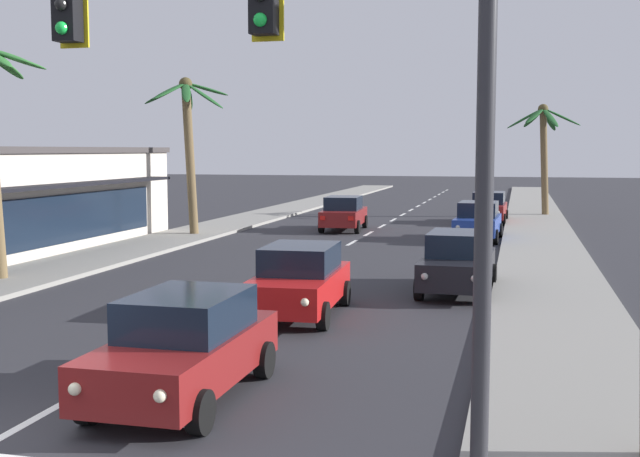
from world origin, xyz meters
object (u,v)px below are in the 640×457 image
object	(u,v)px
sedan_third_in_queue	(300,280)
sedan_parked_mid_kerb	(458,262)
sedan_parked_nearest_kerb	(478,221)
traffic_signal_mast	(195,48)
sedan_lead_at_stop_bar	(185,346)
sedan_oncoming_far	(344,213)
sedan_parked_far_kerb	(489,207)
palm_left_third	(188,129)
palm_right_farthest	(543,140)

from	to	relation	value
sedan_third_in_queue	sedan_parked_mid_kerb	bearing A→B (deg)	49.50
sedan_third_in_queue	sedan_parked_mid_kerb	size ratio (longest dim) A/B	1.01
sedan_third_in_queue	sedan_parked_nearest_kerb	xyz separation A→B (m)	(3.32, 17.18, 0.00)
traffic_signal_mast	sedan_lead_at_stop_bar	world-z (taller)	traffic_signal_mast
sedan_third_in_queue	sedan_oncoming_far	size ratio (longest dim) A/B	1.00
sedan_lead_at_stop_bar	sedan_third_in_queue	distance (m)	6.57
sedan_third_in_queue	sedan_oncoming_far	world-z (taller)	same
sedan_lead_at_stop_bar	sedan_parked_nearest_kerb	xyz separation A→B (m)	(3.38, 23.75, 0.00)
sedan_third_in_queue	sedan_oncoming_far	bearing A→B (deg)	99.35
traffic_signal_mast	sedan_parked_far_kerb	xyz separation A→B (m)	(2.49, 34.13, -4.38)
sedan_third_in_queue	palm_left_third	world-z (taller)	palm_left_third
sedan_lead_at_stop_bar	sedan_parked_mid_kerb	bearing A→B (deg)	71.73
sedan_lead_at_stop_bar	sedan_third_in_queue	size ratio (longest dim) A/B	0.99
sedan_parked_mid_kerb	sedan_third_in_queue	bearing A→B (deg)	-130.50
palm_right_farthest	sedan_lead_at_stop_bar	bearing A→B (deg)	-99.79
sedan_oncoming_far	sedan_parked_nearest_kerb	size ratio (longest dim) A/B	1.01
sedan_oncoming_far	sedan_parked_nearest_kerb	distance (m)	7.12
palm_left_third	palm_right_farthest	distance (m)	21.91
sedan_parked_far_kerb	palm_left_third	size ratio (longest dim) A/B	0.62
palm_left_third	palm_right_farthest	bearing A→B (deg)	43.57
sedan_third_in_queue	sedan_oncoming_far	distance (m)	20.12
sedan_parked_nearest_kerb	sedan_parked_far_kerb	distance (m)	8.49
palm_right_farthest	sedan_parked_nearest_kerb	bearing A→B (deg)	-102.75
sedan_parked_nearest_kerb	traffic_signal_mast	bearing A→B (deg)	-95.20
sedan_third_in_queue	palm_left_third	distance (m)	18.64
sedan_oncoming_far	palm_left_third	distance (m)	8.60
sedan_parked_far_kerb	palm_right_farthest	distance (m)	6.82
palm_left_third	palm_right_farthest	world-z (taller)	palm_left_third
sedan_lead_at_stop_bar	sedan_parked_nearest_kerb	size ratio (longest dim) A/B	0.99
sedan_lead_at_stop_bar	traffic_signal_mast	bearing A→B (deg)	-61.10
traffic_signal_mast	sedan_oncoming_far	xyz separation A→B (m)	(-4.26, 28.32, -4.38)
sedan_oncoming_far	sedan_parked_far_kerb	size ratio (longest dim) A/B	1.01
sedan_parked_far_kerb	palm_right_farthest	world-z (taller)	palm_right_farthest
sedan_lead_at_stop_bar	palm_right_farthest	size ratio (longest dim) A/B	0.67
sedan_lead_at_stop_bar	palm_left_third	world-z (taller)	palm_left_third
sedan_third_in_queue	palm_right_farthest	size ratio (longest dim) A/B	0.68
traffic_signal_mast	sedan_parked_mid_kerb	bearing A→B (deg)	78.88
sedan_parked_mid_kerb	palm_right_farthest	world-z (taller)	palm_right_farthest
sedan_parked_nearest_kerb	sedan_parked_mid_kerb	bearing A→B (deg)	-89.47
sedan_parked_mid_kerb	palm_right_farthest	xyz separation A→B (m)	(2.92, 26.58, 3.69)
traffic_signal_mast	sedan_parked_far_kerb	world-z (taller)	traffic_signal_mast
sedan_parked_nearest_kerb	sedan_third_in_queue	bearing A→B (deg)	-100.95
sedan_third_in_queue	palm_right_farthest	distance (m)	31.49
traffic_signal_mast	sedan_oncoming_far	distance (m)	28.97
sedan_third_in_queue	sedan_parked_far_kerb	world-z (taller)	same
sedan_parked_far_kerb	palm_left_third	xyz separation A→B (m)	(-12.99, -10.15, 4.03)
sedan_parked_mid_kerb	sedan_lead_at_stop_bar	bearing A→B (deg)	-108.27
sedan_parked_far_kerb	sedan_oncoming_far	bearing A→B (deg)	-139.27
sedan_oncoming_far	sedan_parked_nearest_kerb	world-z (taller)	same
palm_right_farthest	palm_left_third	bearing A→B (deg)	-136.43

